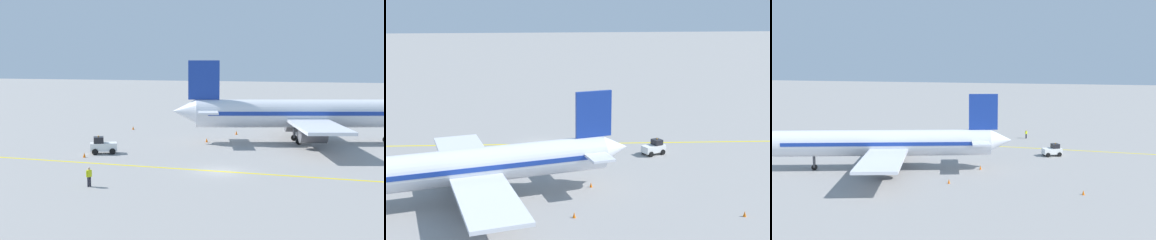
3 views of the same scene
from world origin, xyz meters
TOP-DOWN VIEW (x-y plane):
  - ground_plane at (0.00, 0.00)m, footprint 400.00×400.00m
  - apron_yellow_centreline at (0.00, 0.00)m, footprint 3.93×119.96m
  - airplane_at_gate at (-20.38, 7.23)m, footprint 28.37×34.96m
  - baggage_tug_white at (-5.85, -14.99)m, footprint 2.75×3.35m
  - ground_crew_worker at (9.02, -9.29)m, footprint 0.52×0.36m
  - traffic_cone_near_nose at (-17.20, -5.54)m, footprint 0.32×0.32m
  - traffic_cone_mid_apron at (-3.11, -15.92)m, footprint 0.32×0.32m
  - traffic_cone_by_wingtip at (-25.12, -3.15)m, footprint 0.32×0.32m
  - traffic_cone_far_edge at (-26.07, -19.38)m, footprint 0.32×0.32m

SIDE VIEW (x-z plane):
  - ground_plane at x=0.00m, z-range 0.00..0.00m
  - apron_yellow_centreline at x=0.00m, z-range 0.00..0.01m
  - traffic_cone_near_nose at x=-17.20m, z-range 0.00..0.55m
  - traffic_cone_mid_apron at x=-3.11m, z-range 0.00..0.55m
  - traffic_cone_by_wingtip at x=-25.12m, z-range 0.00..0.55m
  - traffic_cone_far_edge at x=-26.07m, z-range 0.00..0.55m
  - baggage_tug_white at x=-5.85m, z-range -0.15..1.96m
  - ground_crew_worker at x=9.02m, z-range 0.07..1.75m
  - airplane_at_gate at x=-20.38m, z-range -1.59..9.01m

